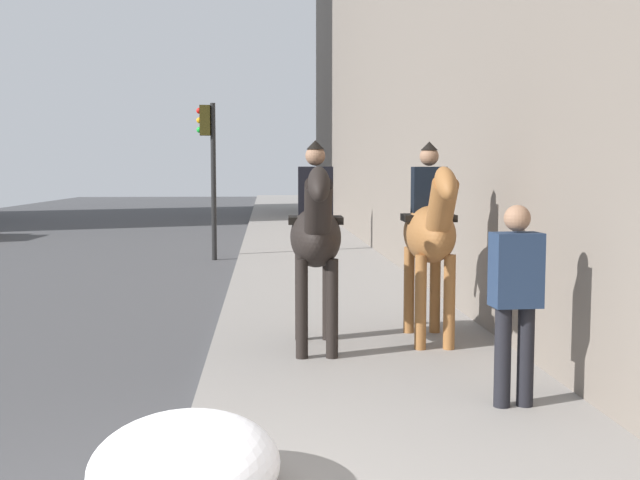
# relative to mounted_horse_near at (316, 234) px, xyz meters

# --- Properties ---
(mounted_horse_near) EXTENTS (2.15, 0.61, 2.32)m
(mounted_horse_near) POSITION_rel_mounted_horse_near_xyz_m (0.00, 0.00, 0.00)
(mounted_horse_near) COLOR black
(mounted_horse_near) RESTS_ON sidewalk_slab
(mounted_horse_far) EXTENTS (2.15, 0.62, 2.32)m
(mounted_horse_far) POSITION_rel_mounted_horse_near_xyz_m (0.32, -1.34, 0.00)
(mounted_horse_far) COLOR brown
(mounted_horse_far) RESTS_ON sidewalk_slab
(pedestrian_greeting) EXTENTS (0.28, 0.41, 1.70)m
(pedestrian_greeting) POSITION_rel_mounted_horse_near_xyz_m (-2.17, -1.53, -0.32)
(pedestrian_greeting) COLOR black
(pedestrian_greeting) RESTS_ON sidewalk_slab
(traffic_light_near_curb) EXTENTS (0.20, 0.44, 3.67)m
(traffic_light_near_curb) POSITION_rel_mounted_horse_near_xyz_m (9.89, 1.84, 1.05)
(traffic_light_near_curb) COLOR black
(traffic_light_near_curb) RESTS_ON ground
(snow_pile_near) EXTENTS (1.46, 1.12, 0.51)m
(snow_pile_near) POSITION_rel_mounted_horse_near_xyz_m (-3.95, 1.03, -1.04)
(snow_pile_near) COLOR white
(snow_pile_near) RESTS_ON sidewalk_slab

